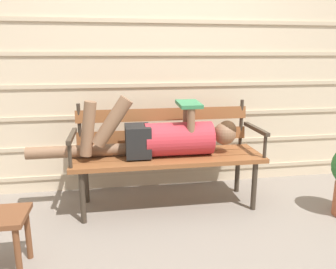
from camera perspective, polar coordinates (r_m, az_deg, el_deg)
ground_plane at (r=2.89m, az=0.28°, el=-12.71°), size 12.00×12.00×0.00m
house_siding at (r=3.18m, az=-1.57°, el=13.63°), size 5.02×0.08×2.56m
park_bench at (r=2.85m, az=-0.23°, el=-2.43°), size 1.58×0.51×0.87m
reclining_person at (r=2.75m, az=-0.96°, el=-0.45°), size 1.73×0.28×0.52m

